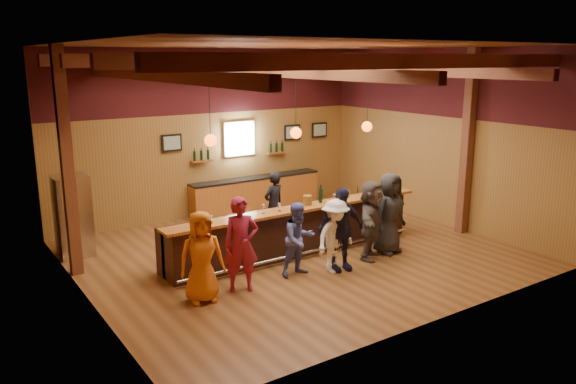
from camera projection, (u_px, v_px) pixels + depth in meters
name	position (u px, v px, depth m)	size (l,w,h in m)	color
room	(294.00, 108.00, 11.82)	(9.04, 9.00, 4.52)	brown
bar_counter	(292.00, 229.00, 12.53)	(6.30, 1.07, 1.11)	black
back_bar_cabinet	(256.00, 193.00, 16.06)	(4.00, 0.52, 0.95)	#914D1A
window	(239.00, 139.00, 15.66)	(0.95, 0.09, 0.95)	silver
framed_pictures	(266.00, 135.00, 16.11)	(5.35, 0.05, 0.45)	black
wine_shelves	(241.00, 154.00, 15.71)	(3.00, 0.18, 0.30)	#914D1A
pendant_lights	(296.00, 133.00, 11.89)	(4.24, 0.24, 1.37)	black
stainless_fridge	(73.00, 216.00, 12.19)	(0.70, 0.70, 1.80)	silver
customer_orange	(202.00, 257.00, 9.90)	(0.81, 0.53, 1.66)	#D16113
customer_redvest	(241.00, 245.00, 10.34)	(0.66, 0.43, 1.80)	maroon
customer_denim	(299.00, 239.00, 11.13)	(0.73, 0.57, 1.49)	#545FA9
customer_white	(335.00, 236.00, 11.28)	(0.98, 0.57, 1.52)	white
customer_navy	(340.00, 229.00, 11.36)	(1.02, 0.43, 1.74)	#1A1A34
customer_brown	(371.00, 220.00, 12.04)	(1.60, 0.51, 1.73)	#504640
customer_dark	(389.00, 213.00, 12.39)	(0.89, 0.58, 1.82)	#252628
bartender	(274.00, 205.00, 13.51)	(0.59, 0.39, 1.61)	black
ice_bucket	(307.00, 200.00, 12.27)	(0.19, 0.19, 0.21)	brown
bottle_a	(320.00, 197.00, 12.45)	(0.07, 0.07, 0.33)	black
bottle_b	(321.00, 195.00, 12.58)	(0.08, 0.08, 0.38)	black
glass_a	(192.00, 220.00, 10.70)	(0.07, 0.07, 0.17)	silver
glass_b	(212.00, 217.00, 10.93)	(0.07, 0.07, 0.16)	silver
glass_c	(234.00, 212.00, 11.26)	(0.08, 0.08, 0.19)	silver
glass_d	(263.00, 207.00, 11.61)	(0.09, 0.09, 0.19)	silver
glass_e	(279.00, 205.00, 11.77)	(0.08, 0.08, 0.18)	silver
glass_f	(334.00, 196.00, 12.65)	(0.07, 0.07, 0.16)	silver
glass_g	(348.00, 192.00, 12.95)	(0.07, 0.07, 0.16)	silver
glass_h	(375.00, 190.00, 13.19)	(0.07, 0.07, 0.16)	silver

